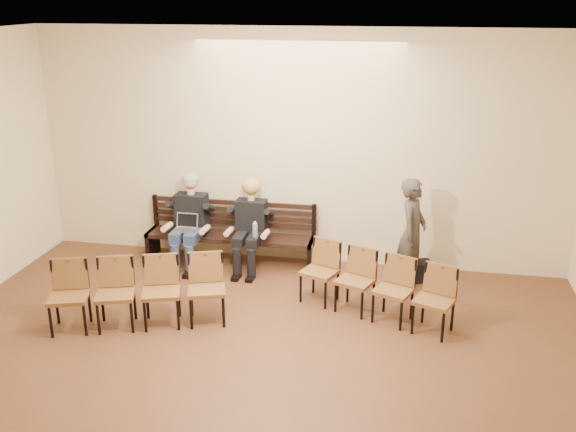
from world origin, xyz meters
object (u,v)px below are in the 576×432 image
laptop (185,233)px  bag (418,271)px  seated_man (190,219)px  chair_row_front (374,286)px  bench (230,249)px  seated_woman (250,227)px  passerby (413,225)px  water_bottle (255,238)px  chair_row_back (138,294)px

laptop → bag: bearing=15.0°
seated_man → chair_row_front: (2.85, -1.20, -0.29)m
laptop → seated_man: bearing=97.6°
bench → seated_woman: (0.35, -0.12, 0.42)m
seated_woman → laptop: 0.97m
bench → passerby: bearing=-6.0°
laptop → bag: (3.43, 0.21, -0.43)m
water_bottle → bag: water_bottle is taller
seated_woman → chair_row_back: size_ratio=0.61×
chair_row_front → bag: bearing=86.5°
bench → passerby: passerby is taller
seated_woman → seated_man: bearing=180.0°
bench → chair_row_back: chair_row_back is taller
chair_row_front → chair_row_back: chair_row_back is taller
bench → laptop: (-0.60, -0.33, 0.34)m
laptop → passerby: (3.31, 0.05, 0.33)m
chair_row_front → water_bottle: bearing=173.1°
bench → seated_woman: size_ratio=2.02×
seated_woman → bench: bearing=161.1°
seated_man → chair_row_back: (0.02, -2.01, -0.27)m
passerby → chair_row_back: size_ratio=0.85×
seated_woman → chair_row_front: seated_woman is taller
bench → chair_row_front: bearing=-30.2°
seated_woman → chair_row_back: bearing=-114.4°
passerby → bag: bearing=-20.2°
bag → chair_row_back: (-3.39, -2.01, 0.29)m
bench → chair_row_front: chair_row_front is taller
laptop → chair_row_back: chair_row_back is taller
seated_man → laptop: bearing=-93.9°
seated_man → chair_row_back: size_ratio=0.67×
seated_man → seated_woman: 0.94m
water_bottle → chair_row_front: (1.78, -0.96, -0.15)m
water_bottle → chair_row_back: chair_row_back is taller
seated_woman → bag: 2.53m
water_bottle → laptop: bearing=178.6°
bag → bench: bearing=177.6°
laptop → bag: 3.46m
laptop → water_bottle: bearing=10.0°
bag → seated_woman: bearing=-180.0°
water_bottle → bag: size_ratio=0.62×
seated_man → passerby: passerby is taller
water_bottle → chair_row_front: size_ratio=0.12×
bench → seated_woman: seated_woman is taller
bench → laptop: bearing=-150.9°
chair_row_front → chair_row_back: bearing=-142.5°
passerby → chair_row_front: size_ratio=0.89×
water_bottle → chair_row_back: (-1.05, -1.77, -0.13)m
passerby → chair_row_front: bearing=171.7°
seated_woman → laptop: bearing=-167.4°
bag → chair_row_front: size_ratio=0.19×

